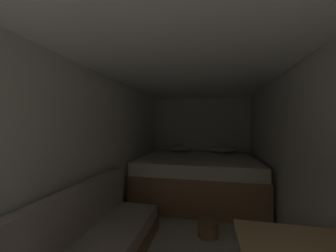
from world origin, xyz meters
TOP-DOWN VIEW (x-y plane):
  - ground_plane at (0.00, 1.90)m, footprint 6.87×6.87m
  - wall_back at (0.00, 4.36)m, footprint 2.33×0.05m
  - wall_left at (-1.14, 1.90)m, footprint 0.05×4.87m
  - wall_right at (1.14, 1.90)m, footprint 0.05×4.87m
  - ceiling_slab at (0.00, 1.90)m, footprint 2.33×4.87m
  - bed at (0.00, 3.43)m, footprint 2.11×1.75m
  - wicker_basket at (0.20, 2.15)m, footprint 0.25×0.25m

SIDE VIEW (x-z plane):
  - ground_plane at x=0.00m, z-range 0.00..0.00m
  - wicker_basket at x=0.20m, z-range 0.00..0.19m
  - bed at x=0.00m, z-range -0.07..0.86m
  - wall_back at x=0.00m, z-range 0.00..2.02m
  - wall_left at x=-1.14m, z-range 0.00..2.02m
  - wall_right at x=1.14m, z-range 0.00..2.02m
  - ceiling_slab at x=0.00m, z-range 2.02..2.07m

